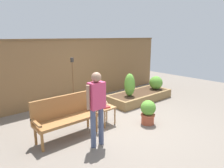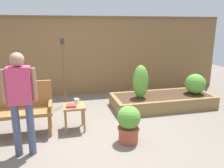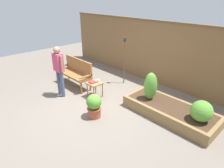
{
  "view_description": "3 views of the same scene",
  "coord_description": "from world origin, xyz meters",
  "views": [
    {
      "loc": [
        -3.46,
        -3.53,
        2.24
      ],
      "look_at": [
        0.18,
        0.68,
        0.92
      ],
      "focal_mm": 32.56,
      "sensor_mm": 36.0,
      "label": 1
    },
    {
      "loc": [
        -0.65,
        -3.8,
        1.92
      ],
      "look_at": [
        0.42,
        0.58,
        0.77
      ],
      "focal_mm": 37.12,
      "sensor_mm": 36.0,
      "label": 2
    },
    {
      "loc": [
        3.87,
        -3.0,
        2.89
      ],
      "look_at": [
        0.16,
        0.51,
        0.54
      ],
      "focal_mm": 31.05,
      "sensor_mm": 36.0,
      "label": 3
    }
  ],
  "objects": [
    {
      "name": "person_by_bench",
      "position": [
        -1.17,
        -0.41,
        0.93
      ],
      "size": [
        0.47,
        0.2,
        1.56
      ],
      "color": "#475170",
      "rests_on": "ground_plane"
    },
    {
      "name": "side_table",
      "position": [
        -0.37,
        0.29,
        0.4
      ],
      "size": [
        0.4,
        0.4,
        0.48
      ],
      "color": "#9E7042",
      "rests_on": "ground_plane"
    },
    {
      "name": "tiki_torch",
      "position": [
        -0.48,
        1.7,
        1.12
      ],
      "size": [
        0.1,
        0.1,
        1.62
      ],
      "color": "brown",
      "rests_on": "ground_plane"
    },
    {
      "name": "ground_plane",
      "position": [
        0.0,
        0.0,
        0.0
      ],
      "size": [
        14.0,
        14.0,
        0.0
      ],
      "primitive_type": "plane",
      "color": "#70665B"
    },
    {
      "name": "cup_on_table",
      "position": [
        -0.31,
        0.39,
        0.53
      ],
      "size": [
        0.13,
        0.09,
        0.1
      ],
      "color": "silver",
      "rests_on": "side_table"
    },
    {
      "name": "potted_boxwood",
      "position": [
        0.47,
        -0.41,
        0.34
      ],
      "size": [
        0.39,
        0.39,
        0.64
      ],
      "color": "#A84C33",
      "rests_on": "ground_plane"
    },
    {
      "name": "raised_planter_bed",
      "position": [
        1.78,
        1.05,
        0.15
      ],
      "size": [
        2.4,
        1.0,
        0.3
      ],
      "color": "olive",
      "rests_on": "ground_plane"
    },
    {
      "name": "garden_bench",
      "position": [
        -1.48,
        0.37,
        0.54
      ],
      "size": [
        1.44,
        0.48,
        0.94
      ],
      "color": "#936033",
      "rests_on": "ground_plane"
    },
    {
      "name": "shrub_far_corner",
      "position": [
        2.58,
        0.96,
        0.54
      ],
      "size": [
        0.49,
        0.49,
        0.49
      ],
      "color": "brown",
      "rests_on": "raised_planter_bed"
    },
    {
      "name": "fence_back",
      "position": [
        0.0,
        2.6,
        1.09
      ],
      "size": [
        8.4,
        0.14,
        2.16
      ],
      "color": "brown",
      "rests_on": "ground_plane"
    },
    {
      "name": "shrub_near_bench",
      "position": [
        1.18,
        0.96,
        0.68
      ],
      "size": [
        0.35,
        0.35,
        0.76
      ],
      "color": "brown",
      "rests_on": "raised_planter_bed"
    },
    {
      "name": "book_on_table",
      "position": [
        -0.42,
        0.24,
        0.5
      ],
      "size": [
        0.2,
        0.2,
        0.04
      ],
      "primitive_type": "cube",
      "rotation": [
        0.0,
        0.0,
        -0.14
      ],
      "color": "#B2332D",
      "rests_on": "side_table"
    }
  ]
}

